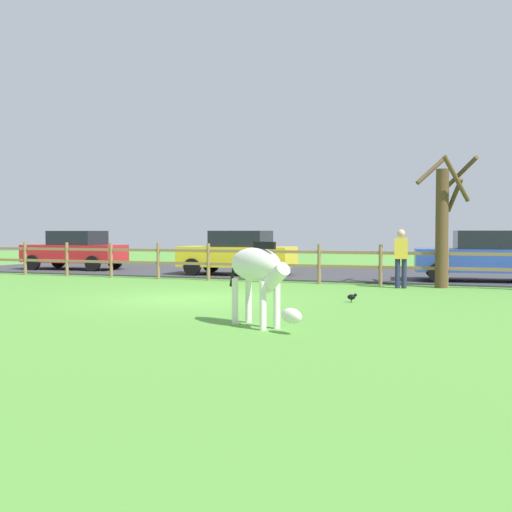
% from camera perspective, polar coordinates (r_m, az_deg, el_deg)
% --- Properties ---
extents(ground_plane, '(60.00, 60.00, 0.00)m').
position_cam_1_polar(ground_plane, '(14.27, -6.23, -4.04)').
color(ground_plane, '#549338').
extents(parking_asphalt, '(28.00, 7.40, 0.05)m').
position_cam_1_polar(parking_asphalt, '(22.94, 4.17, -1.57)').
color(parking_asphalt, '#38383D').
rests_on(parking_asphalt, ground_plane).
extents(paddock_fence, '(20.28, 0.11, 1.20)m').
position_cam_1_polar(paddock_fence, '(19.14, -2.02, -0.37)').
color(paddock_fence, olive).
rests_on(paddock_fence, ground_plane).
extents(bare_tree, '(1.71, 1.71, 3.76)m').
position_cam_1_polar(bare_tree, '(17.70, 17.28, 3.23)').
color(bare_tree, '#513A23').
rests_on(bare_tree, ground_plane).
extents(zebra, '(1.67, 1.28, 1.41)m').
position_cam_1_polar(zebra, '(9.93, 0.23, -1.43)').
color(zebra, white).
rests_on(zebra, ground_plane).
extents(crow_on_grass, '(0.21, 0.10, 0.20)m').
position_cam_1_polar(crow_on_grass, '(13.62, 9.05, -3.82)').
color(crow_on_grass, black).
rests_on(crow_on_grass, ground_plane).
extents(parked_car_yellow, '(4.05, 1.99, 1.56)m').
position_cam_1_polar(parked_car_yellow, '(21.31, -1.71, 0.34)').
color(parked_car_yellow, yellow).
rests_on(parked_car_yellow, parking_asphalt).
extents(parked_car_blue, '(4.18, 2.28, 1.56)m').
position_cam_1_polar(parked_car_blue, '(19.81, 20.69, 0.04)').
color(parked_car_blue, '#2D4CAD').
rests_on(parked_car_blue, parking_asphalt).
extents(parked_car_red, '(4.11, 2.10, 1.56)m').
position_cam_1_polar(parked_car_red, '(25.48, -16.69, 0.56)').
color(parked_car_red, red).
rests_on(parked_car_red, parking_asphalt).
extents(visitor_near_fence, '(0.38, 0.26, 1.64)m').
position_cam_1_polar(visitor_near_fence, '(17.25, 13.53, 0.03)').
color(visitor_near_fence, '#232847').
rests_on(visitor_near_fence, ground_plane).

